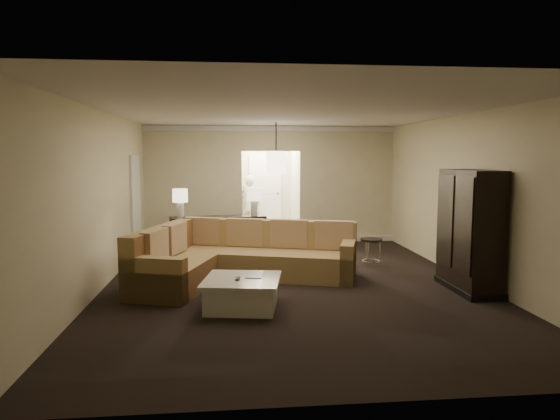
{
  "coord_description": "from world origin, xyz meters",
  "views": [
    {
      "loc": [
        -1.0,
        -7.93,
        2.09
      ],
      "look_at": [
        -0.07,
        1.2,
        1.09
      ],
      "focal_mm": 32.0,
      "sensor_mm": 36.0,
      "label": 1
    }
  ],
  "objects": [
    {
      "name": "crown_molding",
      "position": [
        0.0,
        3.95,
        2.73
      ],
      "size": [
        6.0,
        0.1,
        0.12
      ],
      "primitive_type": "cube",
      "color": "silver",
      "rests_on": "wall_back"
    },
    {
      "name": "sectional_sofa",
      "position": [
        -0.92,
        0.38,
        0.38
      ],
      "size": [
        3.81,
        2.75,
        0.97
      ],
      "rotation": [
        0.0,
        0.0,
        -0.3
      ],
      "color": "brown",
      "rests_on": "ground"
    },
    {
      "name": "ground",
      "position": [
        0.0,
        0.0,
        0.0
      ],
      "size": [
        8.0,
        8.0,
        0.0
      ],
      "primitive_type": "plane",
      "color": "black",
      "rests_on": "ground"
    },
    {
      "name": "coffee_table",
      "position": [
        -0.84,
        -1.2,
        0.21
      ],
      "size": [
        1.18,
        1.18,
        0.43
      ],
      "rotation": [
        0.0,
        0.0,
        -0.16
      ],
      "color": "beige",
      "rests_on": "ground"
    },
    {
      "name": "console_table",
      "position": [
        -1.25,
        2.79,
        0.47
      ],
      "size": [
        2.1,
        0.75,
        0.79
      ],
      "rotation": [
        0.0,
        0.0,
        0.14
      ],
      "color": "black",
      "rests_on": "ground"
    },
    {
      "name": "pendant_light",
      "position": [
        0.0,
        2.7,
        1.95
      ],
      "size": [
        0.38,
        0.38,
        1.09
      ],
      "color": "black",
      "rests_on": "ceiling"
    },
    {
      "name": "wall_front",
      "position": [
        0.0,
        -4.0,
        1.4
      ],
      "size": [
        6.0,
        0.04,
        2.8
      ],
      "primitive_type": "cube",
      "color": "beige",
      "rests_on": "ground"
    },
    {
      "name": "foyer",
      "position": [
        0.0,
        5.34,
        1.3
      ],
      "size": [
        1.44,
        2.02,
        2.8
      ],
      "color": "beige",
      "rests_on": "ground"
    },
    {
      "name": "person",
      "position": [
        -0.45,
        5.6,
        0.87
      ],
      "size": [
        0.73,
        0.6,
        1.74
      ],
      "primitive_type": "imported",
      "rotation": [
        0.0,
        0.0,
        2.81
      ],
      "color": "beige",
      "rests_on": "ground"
    },
    {
      "name": "table_lamp_left",
      "position": [
        -2.03,
        2.68,
        1.2
      ],
      "size": [
        0.32,
        0.32,
        0.61
      ],
      "color": "silver",
      "rests_on": "console_table"
    },
    {
      "name": "ceiling",
      "position": [
        0.0,
        0.0,
        2.8
      ],
      "size": [
        6.0,
        8.0,
        0.02
      ],
      "primitive_type": "cube",
      "color": "silver",
      "rests_on": "wall_back"
    },
    {
      "name": "table_lamp_right",
      "position": [
        -0.46,
        2.9,
        1.2
      ],
      "size": [
        0.32,
        0.32,
        0.61
      ],
      "color": "silver",
      "rests_on": "console_table"
    },
    {
      "name": "baseboard",
      "position": [
        0.0,
        3.95,
        0.06
      ],
      "size": [
        6.0,
        0.1,
        0.12
      ],
      "primitive_type": "cube",
      "color": "silver",
      "rests_on": "ground"
    },
    {
      "name": "drink_table",
      "position": [
        1.68,
        1.2,
        0.37
      ],
      "size": [
        0.42,
        0.42,
        0.52
      ],
      "rotation": [
        0.0,
        0.0,
        -0.12
      ],
      "color": "black",
      "rests_on": "ground"
    },
    {
      "name": "wall_left",
      "position": [
        -3.0,
        0.0,
        1.4
      ],
      "size": [
        0.04,
        8.0,
        2.8
      ],
      "primitive_type": "cube",
      "color": "beige",
      "rests_on": "ground"
    },
    {
      "name": "wall_back",
      "position": [
        0.0,
        4.0,
        1.4
      ],
      "size": [
        6.0,
        0.04,
        2.8
      ],
      "primitive_type": "cube",
      "color": "beige",
      "rests_on": "ground"
    },
    {
      "name": "side_door",
      "position": [
        -2.97,
        2.8,
        1.05
      ],
      "size": [
        0.05,
        0.9,
        2.1
      ],
      "primitive_type": "cube",
      "color": "white",
      "rests_on": "ground"
    },
    {
      "name": "wall_right",
      "position": [
        3.0,
        0.0,
        1.4
      ],
      "size": [
        0.04,
        8.0,
        2.8
      ],
      "primitive_type": "cube",
      "color": "beige",
      "rests_on": "ground"
    },
    {
      "name": "armoire",
      "position": [
        2.69,
        -0.65,
        0.9
      ],
      "size": [
        0.56,
        1.3,
        1.88
      ],
      "color": "black",
      "rests_on": "ground"
    }
  ]
}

